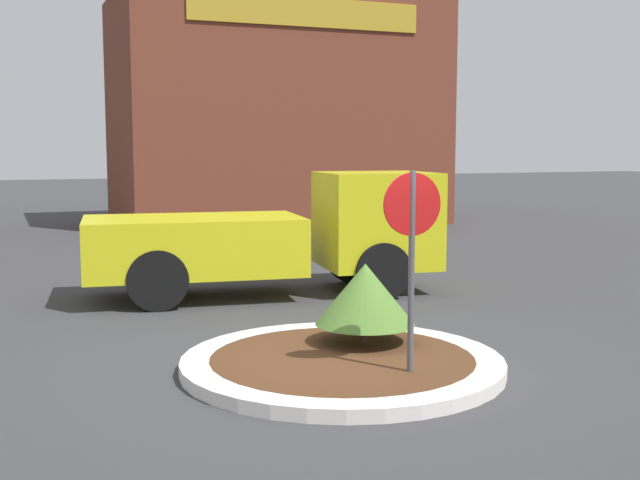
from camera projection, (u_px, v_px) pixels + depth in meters
ground_plane at (342, 370)px, 9.56m from camera, size 120.00×120.00×0.00m
traffic_island at (342, 363)px, 9.55m from camera, size 3.85×3.85×0.16m
stop_sign at (412, 238)px, 8.76m from camera, size 0.69×0.07×2.39m
island_shrub at (365, 294)px, 10.17m from camera, size 1.28×1.28×1.02m
utility_truck at (281, 235)px, 14.32m from camera, size 6.39×2.78×2.18m
storefront_building at (276, 113)px, 27.94m from camera, size 10.87×6.07×7.61m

